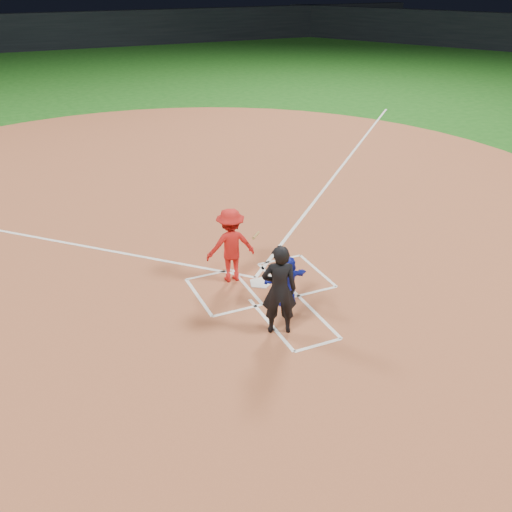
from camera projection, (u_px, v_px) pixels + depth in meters
name	position (u px, v px, depth m)	size (l,w,h in m)	color
ground	(260.00, 284.00, 13.85)	(120.00, 120.00, 0.00)	#164D13
home_plate_dirt	(184.00, 201.00, 18.72)	(28.00, 28.00, 0.01)	brown
stadium_wall_far	(41.00, 32.00, 52.12)	(80.00, 1.20, 3.20)	black
home_plate	(260.00, 283.00, 13.84)	(0.60, 0.60, 0.02)	silver
catcher	(288.00, 281.00, 12.74)	(1.11, 0.35, 1.20)	#141FA3
umpire	(279.00, 290.00, 11.59)	(0.73, 0.48, 1.99)	black
chalk_markings	(191.00, 208.00, 18.14)	(28.35, 17.32, 0.01)	white
batter_at_plate	(231.00, 245.00, 13.61)	(1.49, 0.92, 1.85)	red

